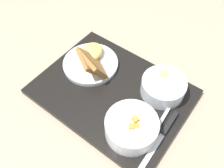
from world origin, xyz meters
The scene contains 7 objects.
ground_plane centered at (0.00, 0.00, 0.00)m, with size 4.00×4.00×0.00m, color tan.
serving_tray centered at (0.00, 0.00, 0.01)m, with size 0.47×0.38×0.02m.
bowl_salad centered at (-0.13, 0.06, 0.05)m, with size 0.14×0.14×0.06m.
bowl_soup centered at (-0.11, -0.10, 0.04)m, with size 0.13×0.13×0.05m.
plate_main centered at (0.12, -0.02, 0.04)m, with size 0.17×0.17×0.08m.
knife centered at (-0.19, -0.01, 0.02)m, with size 0.04×0.19×0.01m.
spoon centered at (-0.18, 0.02, 0.02)m, with size 0.05×0.14×0.01m.
Camera 1 is at (-0.29, 0.28, 0.59)m, focal length 38.00 mm.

